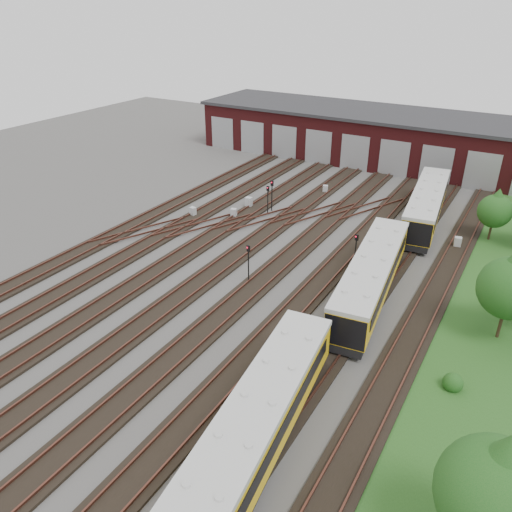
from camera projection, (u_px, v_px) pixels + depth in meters
The scene contains 18 objects.
ground at pixel (213, 297), 36.79m from camera, with size 120.00×120.00×0.00m, color #42403D.
track_network at pixel (216, 292), 37.27m from camera, with size 30.40×70.00×0.33m.
maintenance_shed at pixel (386, 137), 65.79m from camera, with size 51.00×12.50×6.35m.
grass_verge at pixel (510, 305), 35.84m from camera, with size 8.00×55.00×0.05m, color #204A18.
metro_train at pixel (371, 277), 35.63m from camera, with size 4.45×47.10×3.08m.
signal_mast_0 at pixel (268, 196), 50.04m from camera, with size 0.27×0.25×2.93m.
signal_mast_1 at pixel (248, 259), 37.67m from camera, with size 0.29×0.28×3.22m.
signal_mast_2 at pixel (272, 191), 50.60m from camera, with size 0.28×0.26×3.25m.
signal_mast_3 at pixel (356, 247), 39.86m from camera, with size 0.29×0.28×2.99m.
relay_cabinet_0 at pixel (193, 212), 50.06m from camera, with size 0.57×0.48×0.95m, color #B7B9BC.
relay_cabinet_1 at pixel (249, 202), 52.14m from camera, with size 0.66×0.55×1.10m, color #B7B9BC.
relay_cabinet_2 at pixel (234, 213), 49.78m from camera, with size 0.56×0.46×0.93m, color #B7B9BC.
relay_cabinet_3 at pixel (325, 189), 56.03m from camera, with size 0.53×0.44×0.88m, color #B7B9BC.
relay_cabinet_4 at pixel (457, 242), 43.78m from camera, with size 0.60×0.50×1.00m, color #B7B9BC.
tree_0 at pixel (496, 207), 43.98m from camera, with size 2.97×2.97×4.93m.
tree_2 at pixel (512, 282), 30.51m from camera, with size 3.96×3.96×6.56m.
tree_4 at pixel (498, 485), 17.49m from camera, with size 4.24×4.24×7.02m.
bush_0 at pixel (453, 380), 28.00m from camera, with size 1.14×1.14×1.14m, color #144815.
Camera 1 is at (18.61, -25.23, 19.75)m, focal length 35.00 mm.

